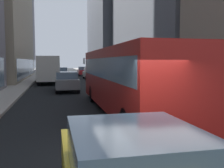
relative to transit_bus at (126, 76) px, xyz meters
name	(u,v)px	position (x,y,z in m)	size (l,w,h in m)	color
ground_plane	(69,78)	(-1.20, 28.43, -1.78)	(120.00, 120.00, 0.00)	black
sidewalk_left	(31,78)	(-6.90, 28.43, -1.70)	(2.40, 110.00, 0.15)	#9E9991
sidewalk_right	(105,77)	(4.50, 28.43, -1.70)	(2.40, 110.00, 0.15)	#9E9991
building_left_far	(9,29)	(-13.10, 49.27, 7.99)	(9.79, 18.98, 19.55)	slate
transit_bus	(126,76)	(0.00, 0.00, 0.00)	(2.78, 11.53, 3.05)	red
car_grey_wagon	(67,81)	(-2.40, 9.77, -0.95)	(1.84, 4.54, 1.62)	slate
car_red_coupe	(84,71)	(1.60, 32.84, -0.96)	(1.91, 3.90, 1.62)	red
car_white_van	(91,73)	(1.60, 23.87, -0.96)	(1.89, 3.96, 1.62)	silver
car_silver_sedan	(61,73)	(-2.40, 27.51, -0.96)	(1.88, 3.99, 1.62)	#B7BABF
box_truck	(49,69)	(-4.00, 17.99, -0.11)	(2.30, 7.50, 3.05)	#A51919
dalmatian_dog	(112,127)	(-1.74, -4.60, -1.26)	(0.22, 0.96, 0.72)	white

